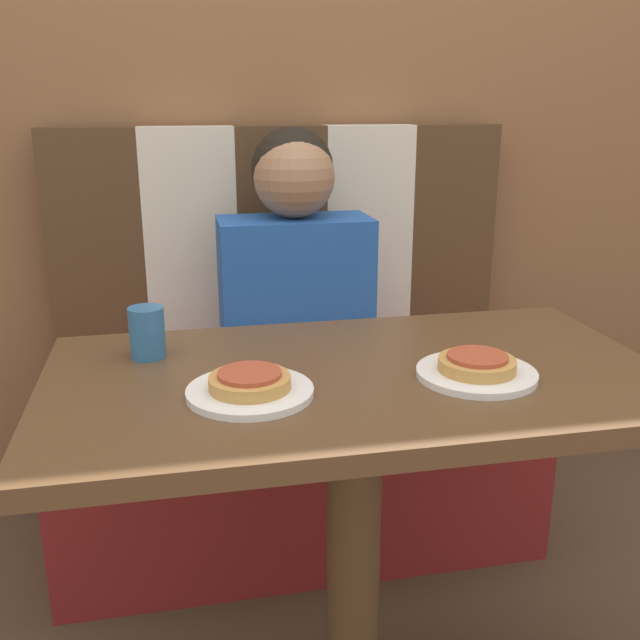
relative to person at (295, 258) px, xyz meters
name	(u,v)px	position (x,y,z in m)	size (l,w,h in m)	color
wall_back	(273,45)	(0.00, 0.31, 0.52)	(7.00, 0.05, 2.60)	brown
booth_seat	(297,457)	(0.00, 0.00, -0.55)	(1.24, 0.53, 0.46)	maroon
booth_backrest	(281,244)	(0.00, 0.22, -0.01)	(1.24, 0.08, 0.64)	#4C331E
dining_table	(355,426)	(0.00, -0.62, -0.17)	(1.06, 0.58, 0.72)	brown
person	(295,258)	(0.00, 0.00, 0.00)	(0.38, 0.22, 0.64)	#2356B2
plate_left	(250,392)	(-0.19, -0.69, -0.06)	(0.20, 0.20, 0.01)	white
plate_right	(476,374)	(0.19, -0.69, -0.06)	(0.20, 0.20, 0.01)	white
pizza_left	(250,381)	(-0.19, -0.69, -0.04)	(0.13, 0.13, 0.03)	#C68E47
pizza_right	(477,363)	(0.19, -0.69, -0.04)	(0.13, 0.13, 0.03)	#C68E47
drinking_cup	(147,333)	(-0.35, -0.48, -0.02)	(0.06, 0.06, 0.09)	#2D669E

